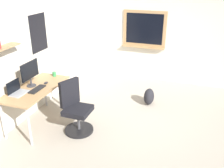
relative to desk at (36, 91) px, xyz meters
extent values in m
plane|color=#ADA393|center=(0.47, -2.05, -0.67)|extent=(5.20, 5.20, 0.00)
cube|color=silver|center=(0.47, 0.40, 0.63)|extent=(5.00, 0.10, 2.60)
cube|color=tan|center=(-0.37, 0.25, 0.88)|extent=(0.68, 0.20, 0.02)
cube|color=black|center=(0.76, 0.35, 0.88)|extent=(0.52, 0.01, 0.74)
cube|color=silver|center=(2.92, -2.05, 0.63)|extent=(0.10, 5.00, 2.60)
cube|color=tan|center=(2.85, -1.33, 0.68)|extent=(0.04, 1.10, 0.90)
cube|color=black|center=(2.84, -1.33, 0.68)|extent=(0.01, 0.94, 0.76)
cube|color=tan|center=(2.81, -1.33, 0.22)|extent=(0.12, 1.10, 0.03)
cube|color=tan|center=(0.00, 0.00, 0.06)|extent=(1.38, 0.65, 0.03)
cylinder|color=#B7B7BC|center=(-0.63, -0.26, -0.31)|extent=(0.04, 0.04, 0.71)
cylinder|color=#B7B7BC|center=(0.63, -0.26, -0.31)|extent=(0.04, 0.04, 0.71)
cylinder|color=#B7B7BC|center=(-0.63, 0.26, -0.31)|extent=(0.04, 0.04, 0.71)
cylinder|color=#B7B7BC|center=(0.63, 0.26, -0.31)|extent=(0.04, 0.04, 0.71)
cylinder|color=black|center=(0.00, -0.83, -0.65)|extent=(0.52, 0.52, 0.04)
cylinder|color=#4C4C51|center=(0.00, -0.83, -0.46)|extent=(0.05, 0.05, 0.34)
cube|color=black|center=(0.00, -0.83, -0.24)|extent=(0.44, 0.44, 0.09)
cube|color=black|center=(0.08, -0.64, 0.04)|extent=(0.40, 0.22, 0.48)
cube|color=#ADAFB5|center=(-0.31, 0.11, 0.08)|extent=(0.31, 0.21, 0.02)
cube|color=black|center=(-0.31, 0.21, 0.20)|extent=(0.31, 0.01, 0.21)
cylinder|color=#38383D|center=(0.03, 0.11, 0.08)|extent=(0.17, 0.17, 0.01)
cylinder|color=#38383D|center=(0.03, 0.11, 0.16)|extent=(0.03, 0.03, 0.14)
cube|color=black|center=(0.03, 0.10, 0.38)|extent=(0.46, 0.02, 0.31)
cube|color=black|center=(-0.07, -0.08, 0.09)|extent=(0.37, 0.13, 0.02)
ellipsoid|color=#262628|center=(0.21, -0.08, 0.09)|extent=(0.10, 0.06, 0.03)
cylinder|color=#338C4C|center=(0.59, -0.03, 0.12)|extent=(0.08, 0.08, 0.09)
ellipsoid|color=#232328|center=(1.44, -1.81, -0.49)|extent=(0.32, 0.22, 0.36)
camera|label=1|loc=(-3.41, -2.67, 1.96)|focal=40.11mm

